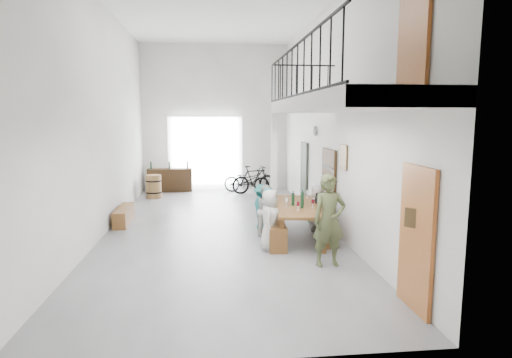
{
  "coord_description": "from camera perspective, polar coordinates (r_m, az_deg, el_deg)",
  "views": [
    {
      "loc": [
        -0.2,
        -10.54,
        2.77
      ],
      "look_at": [
        0.87,
        -0.5,
        1.31
      ],
      "focal_mm": 30.0,
      "sensor_mm": 36.0,
      "label": 1
    }
  ],
  "objects": [
    {
      "name": "bicycle_far",
      "position": [
        15.7,
        -0.25,
        -0.06
      ],
      "size": [
        1.77,
        0.93,
        1.03
      ],
      "primitive_type": "imported",
      "rotation": [
        0.0,
        0.0,
        1.85
      ],
      "color": "black",
      "rests_on": "ground"
    },
    {
      "name": "counter_bottles",
      "position": [
        16.35,
        -11.47,
        1.84
      ],
      "size": [
        1.4,
        0.18,
        0.28
      ],
      "color": "black",
      "rests_on": "serving_counter"
    },
    {
      "name": "guest_left_d",
      "position": [
        10.63,
        0.73,
        -3.75
      ],
      "size": [
        0.6,
        0.82,
        1.13
      ],
      "primitive_type": "imported",
      "rotation": [
        0.0,
        0.0,
        1.84
      ],
      "color": "#257B7B",
      "rests_on": "ground"
    },
    {
      "name": "oak_barrel",
      "position": [
        15.23,
        -13.48,
        -0.97
      ],
      "size": [
        0.55,
        0.55,
        0.8
      ],
      "color": "olive",
      "rests_on": "ground"
    },
    {
      "name": "host_standing",
      "position": [
        8.11,
        9.71,
        -5.47
      ],
      "size": [
        0.67,
        0.47,
        1.73
      ],
      "primitive_type": "imported",
      "rotation": [
        0.0,
        0.0,
        0.09
      ],
      "color": "#444B2A",
      "rests_on": "ground"
    },
    {
      "name": "gateway_portal",
      "position": [
        16.54,
        -6.75,
        3.39
      ],
      "size": [
        2.8,
        0.08,
        2.8
      ],
      "primitive_type": "cube",
      "color": "white",
      "rests_on": "ground"
    },
    {
      "name": "guest_left_a",
      "position": [
        9.0,
        1.86,
        -5.46
      ],
      "size": [
        0.57,
        0.72,
        1.28
      ],
      "primitive_type": "imported",
      "rotation": [
        0.0,
        0.0,
        1.28
      ],
      "color": "beige",
      "rests_on": "ground"
    },
    {
      "name": "potted_plant",
      "position": [
        11.45,
        7.5,
        -4.8
      ],
      "size": [
        0.44,
        0.4,
        0.41
      ],
      "primitive_type": "imported",
      "rotation": [
        0.0,
        0.0,
        0.26
      ],
      "color": "#194714",
      "rests_on": "ground"
    },
    {
      "name": "serving_counter",
      "position": [
        16.43,
        -11.42,
        -0.14
      ],
      "size": [
        1.67,
        0.56,
        0.87
      ],
      "primitive_type": "cube",
      "rotation": [
        0.0,
        0.0,
        0.06
      ],
      "color": "#382412",
      "rests_on": "ground"
    },
    {
      "name": "bench_inner",
      "position": [
        9.88,
        2.38,
        -6.5
      ],
      "size": [
        0.49,
        2.29,
        0.52
      ],
      "primitive_type": "cube",
      "rotation": [
        0.0,
        0.0,
        -0.06
      ],
      "color": "brown",
      "rests_on": "ground"
    },
    {
      "name": "tableware",
      "position": [
        9.71,
        5.9,
        -2.74
      ],
      "size": [
        0.77,
        1.52,
        0.35
      ],
      "color": "black",
      "rests_on": "tasting_table"
    },
    {
      "name": "bicycle_near",
      "position": [
        15.9,
        -1.25,
        -0.18
      ],
      "size": [
        1.82,
        1.06,
        0.91
      ],
      "primitive_type": "imported",
      "rotation": [
        0.0,
        0.0,
        1.29
      ],
      "color": "black",
      "rests_on": "ground"
    },
    {
      "name": "guest_right_a",
      "position": [
        9.46,
        9.42,
        -5.37
      ],
      "size": [
        0.36,
        0.69,
        1.13
      ],
      "primitive_type": "imported",
      "rotation": [
        0.0,
        0.0,
        -1.44
      ],
      "color": "#BB2036",
      "rests_on": "ground"
    },
    {
      "name": "guest_right_b",
      "position": [
        10.08,
        8.56,
        -4.68
      ],
      "size": [
        0.39,
        1.02,
        1.07
      ],
      "primitive_type": "imported",
      "rotation": [
        0.0,
        0.0,
        -1.5
      ],
      "color": "black",
      "rests_on": "ground"
    },
    {
      "name": "bench_wall",
      "position": [
        10.1,
        9.26,
        -6.6
      ],
      "size": [
        0.47,
        1.82,
        0.41
      ],
      "primitive_type": "cube",
      "rotation": [
        0.0,
        0.0,
        -0.13
      ],
      "color": "brown",
      "rests_on": "ground"
    },
    {
      "name": "room_walls",
      "position": [
        10.57,
        -5.09,
        12.43
      ],
      "size": [
        12.0,
        12.0,
        12.0
      ],
      "color": "white",
      "rests_on": "ground"
    },
    {
      "name": "tasting_table",
      "position": [
        9.84,
        5.77,
        -3.93
      ],
      "size": [
        1.35,
        2.62,
        0.79
      ],
      "rotation": [
        0.0,
        0.0,
        -0.13
      ],
      "color": "brown",
      "rests_on": "ground"
    },
    {
      "name": "side_bench",
      "position": [
        11.84,
        -17.18,
        -4.65
      ],
      "size": [
        0.35,
        1.51,
        0.42
      ],
      "primitive_type": "cube",
      "rotation": [
        0.0,
        0.0,
        0.02
      ],
      "color": "brown",
      "rests_on": "ground"
    },
    {
      "name": "right_wall_decor",
      "position": [
        9.2,
        12.35,
        1.61
      ],
      "size": [
        0.07,
        8.28,
        5.07
      ],
      "color": "#9F5A2A",
      "rests_on": "ground"
    },
    {
      "name": "balcony",
      "position": [
        7.73,
        10.45,
        9.52
      ],
      "size": [
        1.52,
        5.62,
        4.0
      ],
      "color": "white",
      "rests_on": "ground"
    },
    {
      "name": "guest_left_c",
      "position": [
        10.12,
        1.43,
        -4.16
      ],
      "size": [
        0.66,
        0.72,
        1.2
      ],
      "primitive_type": "imported",
      "rotation": [
        0.0,
        0.0,
        1.14
      ],
      "color": "beige",
      "rests_on": "ground"
    },
    {
      "name": "guest_right_c",
      "position": [
        10.64,
        8.07,
        -3.78
      ],
      "size": [
        0.44,
        0.61,
        1.15
      ],
      "primitive_type": "imported",
      "rotation": [
        0.0,
        0.0,
        -1.71
      ],
      "color": "beige",
      "rests_on": "ground"
    },
    {
      "name": "guest_left_b",
      "position": [
        9.5,
        1.83,
        -4.89
      ],
      "size": [
        0.44,
        0.53,
        1.23
      ],
      "primitive_type": "imported",
      "rotation": [
        0.0,
        0.0,
        1.2
      ],
      "color": "#257B7B",
      "rests_on": "ground"
    },
    {
      "name": "floor",
      "position": [
        10.9,
        -4.85,
        -6.54
      ],
      "size": [
        12.0,
        12.0,
        0.0
      ],
      "primitive_type": "plane",
      "color": "slate",
      "rests_on": "ground"
    }
  ]
}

